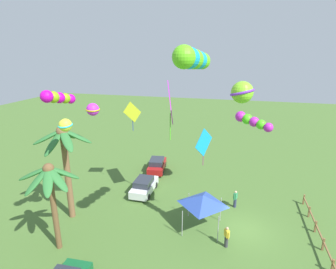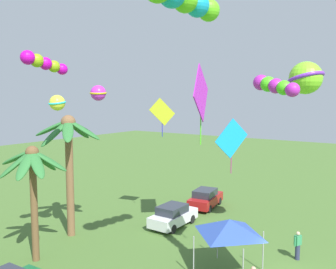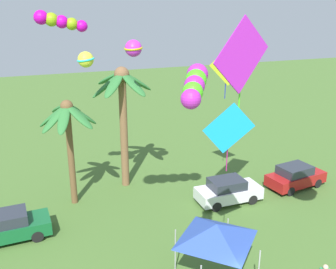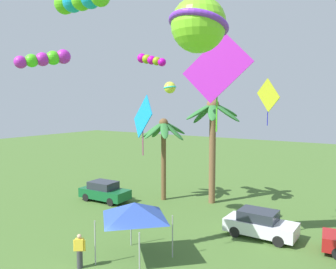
{
  "view_description": "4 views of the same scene",
  "coord_description": "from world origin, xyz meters",
  "px_view_note": "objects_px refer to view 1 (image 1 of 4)",
  "views": [
    {
      "loc": [
        -18.43,
        1.23,
        13.08
      ],
      "look_at": [
        -0.28,
        5.91,
        7.31
      ],
      "focal_mm": 28.65,
      "sensor_mm": 36.0,
      "label": 1
    },
    {
      "loc": [
        -16.51,
        -4.18,
        8.84
      ],
      "look_at": [
        -0.89,
        6.65,
        6.94
      ],
      "focal_mm": 38.04,
      "sensor_mm": 36.0,
      "label": 2
    },
    {
      "loc": [
        -7.39,
        -9.19,
        11.41
      ],
      "look_at": [
        -1.37,
        6.66,
        5.71
      ],
      "focal_mm": 41.58,
      "sensor_mm": 36.0,
      "label": 3
    },
    {
      "loc": [
        9.24,
        -9.03,
        7.47
      ],
      "look_at": [
        -1.32,
        7.15,
        5.71
      ],
      "focal_mm": 36.22,
      "sensor_mm": 36.0,
      "label": 4
    }
  ],
  "objects_px": {
    "kite_tube_1": "(58,98)",
    "kite_tube_8": "(252,121)",
    "kite_ball_3": "(93,109)",
    "kite_ball_6": "(242,92)",
    "spectator_0": "(235,199)",
    "parked_car_2": "(157,165)",
    "kite_diamond_2": "(132,113)",
    "palm_tree_0": "(64,150)",
    "festival_tent": "(203,200)",
    "parked_car_0": "(144,186)",
    "kite_ball_4": "(65,125)",
    "spectator_1": "(227,237)",
    "kite_tube_0": "(193,59)",
    "kite_diamond_5": "(170,104)",
    "palm_tree_1": "(50,184)",
    "kite_diamond_7": "(204,143)"
  },
  "relations": [
    {
      "from": "kite_tube_1",
      "to": "kite_tube_8",
      "type": "relative_size",
      "value": 1.23
    },
    {
      "from": "kite_ball_3",
      "to": "kite_ball_6",
      "type": "xyz_separation_m",
      "value": [
        5.64,
        -10.24,
        0.8
      ]
    },
    {
      "from": "spectator_0",
      "to": "kite_ball_6",
      "type": "height_order",
      "value": "kite_ball_6"
    },
    {
      "from": "parked_car_2",
      "to": "kite_tube_1",
      "type": "relative_size",
      "value": 1.63
    },
    {
      "from": "kite_ball_6",
      "to": "kite_diamond_2",
      "type": "bearing_deg",
      "value": 93.12
    },
    {
      "from": "palm_tree_0",
      "to": "kite_diamond_2",
      "type": "bearing_deg",
      "value": -35.34
    },
    {
      "from": "festival_tent",
      "to": "kite_tube_1",
      "type": "xyz_separation_m",
      "value": [
        -4.8,
        7.92,
        8.15
      ]
    },
    {
      "from": "parked_car_0",
      "to": "kite_ball_4",
      "type": "relative_size",
      "value": 3.81
    },
    {
      "from": "spectator_1",
      "to": "parked_car_2",
      "type": "bearing_deg",
      "value": 37.45
    },
    {
      "from": "kite_ball_3",
      "to": "kite_ball_6",
      "type": "height_order",
      "value": "kite_ball_6"
    },
    {
      "from": "parked_car_0",
      "to": "kite_tube_0",
      "type": "distance_m",
      "value": 15.47
    },
    {
      "from": "parked_car_2",
      "to": "kite_tube_8",
      "type": "height_order",
      "value": "kite_tube_8"
    },
    {
      "from": "kite_tube_1",
      "to": "kite_diamond_2",
      "type": "relative_size",
      "value": 0.94
    },
    {
      "from": "palm_tree_0",
      "to": "parked_car_0",
      "type": "bearing_deg",
      "value": -41.49
    },
    {
      "from": "festival_tent",
      "to": "kite_diamond_2",
      "type": "relative_size",
      "value": 1.06
    },
    {
      "from": "kite_ball_4",
      "to": "kite_ball_6",
      "type": "xyz_separation_m",
      "value": [
        8.09,
        -10.85,
        1.36
      ]
    },
    {
      "from": "kite_tube_8",
      "to": "spectator_0",
      "type": "bearing_deg",
      "value": 3.97
    },
    {
      "from": "kite_tube_8",
      "to": "parked_car_0",
      "type": "bearing_deg",
      "value": 54.09
    },
    {
      "from": "parked_car_2",
      "to": "kite_ball_6",
      "type": "bearing_deg",
      "value": -118.05
    },
    {
      "from": "kite_ball_3",
      "to": "kite_ball_4",
      "type": "relative_size",
      "value": 1.37
    },
    {
      "from": "spectator_1",
      "to": "kite_diamond_2",
      "type": "relative_size",
      "value": 0.59
    },
    {
      "from": "parked_car_2",
      "to": "kite_tube_8",
      "type": "relative_size",
      "value": 1.99
    },
    {
      "from": "palm_tree_0",
      "to": "kite_diamond_5",
      "type": "xyz_separation_m",
      "value": [
        3.79,
        -7.49,
        3.26
      ]
    },
    {
      "from": "parked_car_2",
      "to": "kite_ball_4",
      "type": "height_order",
      "value": "kite_ball_4"
    },
    {
      "from": "palm_tree_1",
      "to": "festival_tent",
      "type": "height_order",
      "value": "palm_tree_1"
    },
    {
      "from": "spectator_0",
      "to": "kite_tube_0",
      "type": "height_order",
      "value": "kite_tube_0"
    },
    {
      "from": "palm_tree_0",
      "to": "kite_ball_4",
      "type": "distance_m",
      "value": 4.23
    },
    {
      "from": "palm_tree_1",
      "to": "palm_tree_0",
      "type": "bearing_deg",
      "value": 20.21
    },
    {
      "from": "parked_car_0",
      "to": "spectator_0",
      "type": "bearing_deg",
      "value": -92.66
    },
    {
      "from": "parked_car_2",
      "to": "kite_diamond_2",
      "type": "xyz_separation_m",
      "value": [
        -5.12,
        0.67,
        7.17
      ]
    },
    {
      "from": "palm_tree_0",
      "to": "parked_car_2",
      "type": "xyz_separation_m",
      "value": [
        10.28,
        -4.33,
        -5.15
      ]
    },
    {
      "from": "palm_tree_1",
      "to": "kite_ball_4",
      "type": "relative_size",
      "value": 6.22
    },
    {
      "from": "kite_diamond_2",
      "to": "kite_ball_6",
      "type": "distance_m",
      "value": 9.57
    },
    {
      "from": "festival_tent",
      "to": "kite_diamond_5",
      "type": "xyz_separation_m",
      "value": [
        2.67,
        3.21,
        6.69
      ]
    },
    {
      "from": "parked_car_2",
      "to": "kite_diamond_2",
      "type": "height_order",
      "value": "kite_diamond_2"
    },
    {
      "from": "spectator_0",
      "to": "festival_tent",
      "type": "height_order",
      "value": "festival_tent"
    },
    {
      "from": "palm_tree_0",
      "to": "kite_diamond_5",
      "type": "height_order",
      "value": "kite_diamond_5"
    },
    {
      "from": "palm_tree_1",
      "to": "kite_diamond_5",
      "type": "height_order",
      "value": "kite_diamond_5"
    },
    {
      "from": "kite_tube_0",
      "to": "parked_car_2",
      "type": "bearing_deg",
      "value": 24.56
    },
    {
      "from": "kite_ball_4",
      "to": "palm_tree_1",
      "type": "bearing_deg",
      "value": 143.6
    },
    {
      "from": "kite_ball_4",
      "to": "kite_tube_8",
      "type": "height_order",
      "value": "kite_tube_8"
    },
    {
      "from": "kite_ball_3",
      "to": "palm_tree_0",
      "type": "bearing_deg",
      "value": 90.52
    },
    {
      "from": "palm_tree_1",
      "to": "parked_car_2",
      "type": "xyz_separation_m",
      "value": [
        13.83,
        -3.02,
        -4.21
      ]
    },
    {
      "from": "palm_tree_1",
      "to": "parked_car_0",
      "type": "distance_m",
      "value": 10.21
    },
    {
      "from": "kite_ball_4",
      "to": "kite_tube_8",
      "type": "distance_m",
      "value": 11.48
    },
    {
      "from": "kite_diamond_2",
      "to": "kite_ball_6",
      "type": "xyz_separation_m",
      "value": [
        0.51,
        -9.33,
        2.07
      ]
    },
    {
      "from": "kite_diamond_7",
      "to": "kite_tube_1",
      "type": "bearing_deg",
      "value": 123.86
    },
    {
      "from": "kite_ball_3",
      "to": "kite_tube_1",
      "type": "bearing_deg",
      "value": -179.54
    },
    {
      "from": "parked_car_0",
      "to": "kite_diamond_7",
      "type": "distance_m",
      "value": 9.28
    },
    {
      "from": "kite_tube_0",
      "to": "kite_tube_8",
      "type": "bearing_deg",
      "value": -66.58
    }
  ]
}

